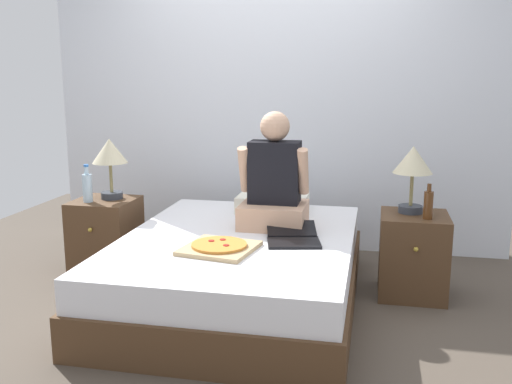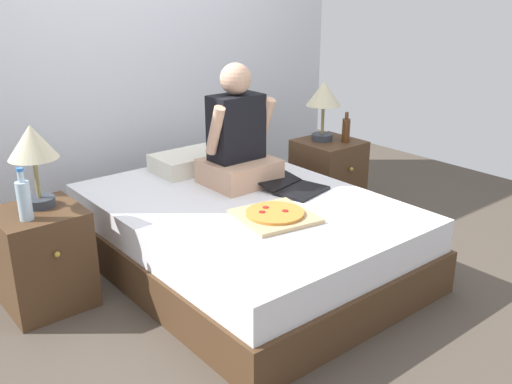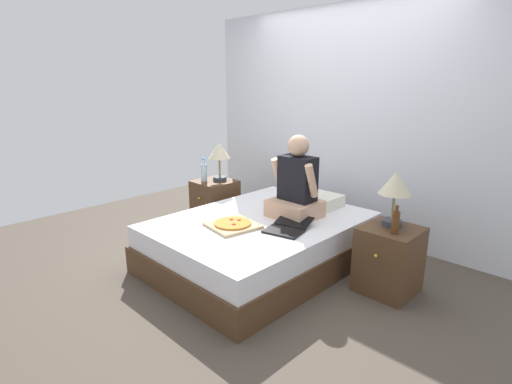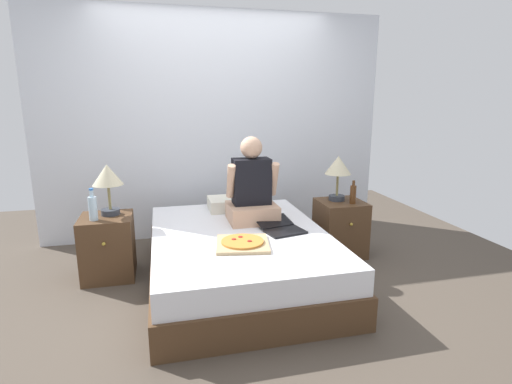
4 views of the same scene
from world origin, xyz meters
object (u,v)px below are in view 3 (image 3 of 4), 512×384
(lamp_on_right_nightstand, at_px, (395,187))
(lamp_on_left_nightstand, at_px, (219,154))
(water_bottle, at_px, (204,172))
(person_seated, at_px, (296,187))
(laptop, at_px, (287,228))
(pizza_box, at_px, (233,225))
(bed, at_px, (261,242))
(beer_bottle, at_px, (396,222))
(nightstand_right, at_px, (389,260))
(nightstand_left, at_px, (215,203))

(lamp_on_right_nightstand, bearing_deg, lamp_on_left_nightstand, 180.00)
(lamp_on_left_nightstand, xyz_separation_m, water_bottle, (-0.12, -0.14, -0.22))
(water_bottle, bearing_deg, person_seated, 0.72)
(lamp_on_right_nightstand, relative_size, laptop, 0.95)
(lamp_on_left_nightstand, bearing_deg, laptop, -17.90)
(person_seated, bearing_deg, pizza_box, -109.38)
(lamp_on_right_nightstand, relative_size, person_seated, 0.58)
(bed, xyz_separation_m, pizza_box, (-0.04, -0.32, 0.25))
(lamp_on_right_nightstand, distance_m, beer_bottle, 0.29)
(bed, bearing_deg, laptop, -7.13)
(nightstand_right, bearing_deg, nightstand_left, 180.00)
(lamp_on_right_nightstand, bearing_deg, nightstand_right, -59.07)
(water_bottle, distance_m, nightstand_right, 2.35)
(nightstand_right, bearing_deg, lamp_on_left_nightstand, 178.69)
(beer_bottle, bearing_deg, nightstand_right, 125.01)
(water_bottle, relative_size, pizza_box, 0.60)
(lamp_on_right_nightstand, relative_size, pizza_box, 0.97)
(water_bottle, bearing_deg, pizza_box, -27.48)
(bed, height_order, nightstand_right, nightstand_right)
(beer_bottle, height_order, person_seated, person_seated)
(pizza_box, bearing_deg, water_bottle, 152.52)
(bed, relative_size, lamp_on_left_nightstand, 4.47)
(beer_bottle, xyz_separation_m, pizza_box, (-1.23, -0.59, -0.18))
(nightstand_left, distance_m, nightstand_right, 2.23)
(nightstand_left, relative_size, nightstand_right, 1.00)
(beer_bottle, xyz_separation_m, person_seated, (-1.01, 0.03, 0.08))
(pizza_box, bearing_deg, lamp_on_left_nightstand, 144.42)
(beer_bottle, distance_m, pizza_box, 1.37)
(water_bottle, bearing_deg, nightstand_left, 48.35)
(bed, height_order, laptop, laptop)
(lamp_on_left_nightstand, height_order, water_bottle, lamp_on_left_nightstand)
(water_bottle, bearing_deg, lamp_on_left_nightstand, 49.40)
(nightstand_right, distance_m, pizza_box, 1.36)
(beer_bottle, height_order, laptop, beer_bottle)
(nightstand_right, height_order, beer_bottle, beer_bottle)
(pizza_box, bearing_deg, person_seated, 70.62)
(nightstand_left, relative_size, water_bottle, 2.03)
(nightstand_right, xyz_separation_m, person_seated, (-0.94, -0.07, 0.46))
(person_seated, distance_m, laptop, 0.47)
(water_bottle, height_order, beer_bottle, water_bottle)
(pizza_box, bearing_deg, lamp_on_right_nightstand, 33.39)
(nightstand_right, xyz_separation_m, pizza_box, (-1.16, -0.69, 0.19))
(nightstand_left, height_order, laptop, nightstand_left)
(nightstand_left, distance_m, water_bottle, 0.41)
(nightstand_left, height_order, lamp_on_right_nightstand, lamp_on_right_nightstand)
(person_seated, bearing_deg, water_bottle, -179.28)
(nightstand_left, bearing_deg, water_bottle, -131.65)
(water_bottle, bearing_deg, bed, -13.12)
(lamp_on_right_nightstand, distance_m, pizza_box, 1.41)
(lamp_on_right_nightstand, xyz_separation_m, beer_bottle, (0.10, -0.15, -0.23))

